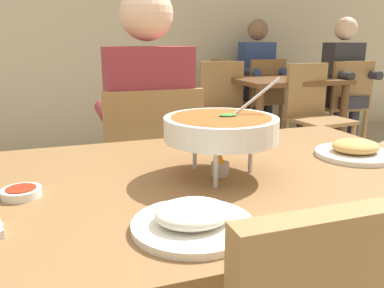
% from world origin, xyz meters
% --- Properties ---
extents(dining_table_main, '(1.39, 0.89, 0.74)m').
position_xyz_m(dining_table_main, '(0.00, 0.00, 0.64)').
color(dining_table_main, brown).
rests_on(dining_table_main, ground_plane).
extents(chair_diner_main, '(0.44, 0.44, 0.90)m').
position_xyz_m(chair_diner_main, '(-0.00, 0.73, 0.51)').
color(chair_diner_main, olive).
rests_on(chair_diner_main, ground_plane).
extents(diner_main, '(0.40, 0.45, 1.31)m').
position_xyz_m(diner_main, '(0.00, 0.76, 0.75)').
color(diner_main, '#2D2D38').
rests_on(diner_main, ground_plane).
extents(curry_bowl, '(0.33, 0.30, 0.26)m').
position_xyz_m(curry_bowl, '(0.03, -0.01, 0.87)').
color(curry_bowl, silver).
rests_on(curry_bowl, dining_table_main).
extents(rice_plate, '(0.24, 0.24, 0.06)m').
position_xyz_m(rice_plate, '(-0.15, -0.28, 0.76)').
color(rice_plate, white).
rests_on(rice_plate, dining_table_main).
extents(appetizer_plate, '(0.24, 0.24, 0.06)m').
position_xyz_m(appetizer_plate, '(0.49, 0.02, 0.76)').
color(appetizer_plate, white).
rests_on(appetizer_plate, dining_table_main).
extents(sauce_dish, '(0.09, 0.09, 0.02)m').
position_xyz_m(sauce_dish, '(-0.47, -0.00, 0.75)').
color(sauce_dish, white).
rests_on(sauce_dish, dining_table_main).
extents(dining_table_far, '(1.00, 0.80, 0.74)m').
position_xyz_m(dining_table_far, '(1.71, 2.40, 0.61)').
color(dining_table_far, brown).
rests_on(dining_table_far, ground_plane).
extents(chair_bg_left, '(0.49, 0.49, 0.90)m').
position_xyz_m(chair_bg_left, '(2.34, 2.29, 0.51)').
color(chair_bg_left, olive).
rests_on(chair_bg_left, ground_plane).
extents(chair_bg_middle, '(0.47, 0.47, 0.90)m').
position_xyz_m(chair_bg_middle, '(1.73, 2.88, 0.51)').
color(chair_bg_middle, olive).
rests_on(chair_bg_middle, ground_plane).
extents(chair_bg_right, '(0.48, 0.48, 0.90)m').
position_xyz_m(chair_bg_right, '(1.71, 1.92, 0.51)').
color(chair_bg_right, olive).
rests_on(chair_bg_right, ground_plane).
extents(chair_bg_corner, '(0.50, 0.50, 0.90)m').
position_xyz_m(chair_bg_corner, '(1.11, 2.45, 0.51)').
color(chair_bg_corner, olive).
rests_on(chair_bg_corner, ground_plane).
extents(chair_bg_window, '(0.47, 0.47, 0.90)m').
position_xyz_m(chair_bg_window, '(1.17, 2.92, 0.51)').
color(chair_bg_window, olive).
rests_on(chair_bg_window, ground_plane).
extents(patron_bg_left, '(0.40, 0.45, 1.31)m').
position_xyz_m(patron_bg_left, '(2.34, 2.33, 0.75)').
color(patron_bg_left, '#2D2D38').
rests_on(patron_bg_left, ground_plane).
extents(patron_bg_middle, '(0.40, 0.45, 1.31)m').
position_xyz_m(patron_bg_middle, '(1.74, 2.99, 0.75)').
color(patron_bg_middle, '#2D2D38').
rests_on(patron_bg_middle, ground_plane).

